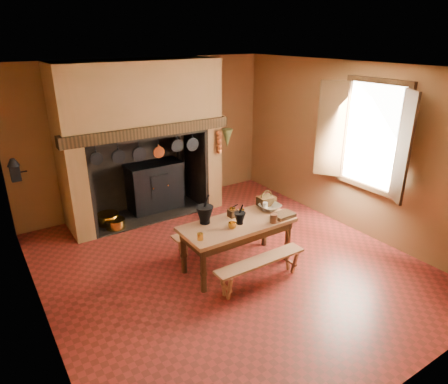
# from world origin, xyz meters

# --- Properties ---
(floor) EXTENTS (5.50, 5.50, 0.00)m
(floor) POSITION_xyz_m (0.00, 0.00, 0.00)
(floor) COLOR maroon
(floor) RESTS_ON ground
(ceiling) EXTENTS (5.50, 5.50, 0.00)m
(ceiling) POSITION_xyz_m (0.00, 0.00, 2.80)
(ceiling) COLOR silver
(ceiling) RESTS_ON back_wall
(back_wall) EXTENTS (5.00, 0.02, 2.80)m
(back_wall) POSITION_xyz_m (0.00, 2.75, 1.40)
(back_wall) COLOR #8D5F38
(back_wall) RESTS_ON floor
(wall_left) EXTENTS (0.02, 5.50, 2.80)m
(wall_left) POSITION_xyz_m (-2.50, 0.00, 1.40)
(wall_left) COLOR #8D5F38
(wall_left) RESTS_ON floor
(wall_right) EXTENTS (0.02, 5.50, 2.80)m
(wall_right) POSITION_xyz_m (2.50, 0.00, 1.40)
(wall_right) COLOR #8D5F38
(wall_right) RESTS_ON floor
(wall_front) EXTENTS (5.00, 0.02, 2.80)m
(wall_front) POSITION_xyz_m (0.00, -2.75, 1.40)
(wall_front) COLOR #8D5F38
(wall_front) RESTS_ON floor
(chimney_breast) EXTENTS (2.95, 0.96, 2.80)m
(chimney_breast) POSITION_xyz_m (-0.30, 2.31, 1.81)
(chimney_breast) COLOR #8D5F38
(chimney_breast) RESTS_ON floor
(iron_range) EXTENTS (1.12, 0.55, 1.60)m
(iron_range) POSITION_xyz_m (-0.04, 2.45, 0.48)
(iron_range) COLOR black
(iron_range) RESTS_ON floor
(hearth_pans) EXTENTS (0.51, 0.62, 0.20)m
(hearth_pans) POSITION_xyz_m (-1.05, 2.22, 0.09)
(hearth_pans) COLOR gold
(hearth_pans) RESTS_ON floor
(hanging_pans) EXTENTS (1.92, 0.29, 0.27)m
(hanging_pans) POSITION_xyz_m (-0.34, 1.81, 1.36)
(hanging_pans) COLOR black
(hanging_pans) RESTS_ON chimney_breast
(onion_string) EXTENTS (0.12, 0.10, 0.46)m
(onion_string) POSITION_xyz_m (1.00, 1.79, 1.33)
(onion_string) COLOR #AE4B20
(onion_string) RESTS_ON chimney_breast
(herb_bunch) EXTENTS (0.20, 0.20, 0.35)m
(herb_bunch) POSITION_xyz_m (1.18, 1.79, 1.38)
(herb_bunch) COLOR #4D5729
(herb_bunch) RESTS_ON chimney_breast
(window) EXTENTS (0.39, 1.75, 1.76)m
(window) POSITION_xyz_m (2.35, -0.40, 1.70)
(window) COLOR white
(window) RESTS_ON wall_right
(wall_coffee_mill) EXTENTS (0.23, 0.16, 0.31)m
(wall_coffee_mill) POSITION_xyz_m (-2.42, 1.55, 1.52)
(wall_coffee_mill) COLOR black
(wall_coffee_mill) RESTS_ON wall_left
(work_table) EXTENTS (1.64, 0.73, 0.71)m
(work_table) POSITION_xyz_m (0.09, -0.10, 0.60)
(work_table) COLOR #A3724A
(work_table) RESTS_ON floor
(bench_front) EXTENTS (1.37, 0.24, 0.38)m
(bench_front) POSITION_xyz_m (0.09, -0.65, 0.29)
(bench_front) COLOR #A3724A
(bench_front) RESTS_ON floor
(bench_back) EXTENTS (1.45, 0.25, 0.41)m
(bench_back) POSITION_xyz_m (0.09, 0.46, 0.31)
(bench_back) COLOR #A3724A
(bench_back) RESTS_ON floor
(mortar_large) EXTENTS (0.25, 0.25, 0.42)m
(mortar_large) POSITION_xyz_m (-0.30, 0.13, 0.85)
(mortar_large) COLOR black
(mortar_large) RESTS_ON work_table
(mortar_small) EXTENTS (0.17, 0.17, 0.29)m
(mortar_small) POSITION_xyz_m (0.09, -0.16, 0.81)
(mortar_small) COLOR black
(mortar_small) RESTS_ON work_table
(coffee_grinder) EXTENTS (0.16, 0.12, 0.18)m
(coffee_grinder) POSITION_xyz_m (0.14, 0.09, 0.78)
(coffee_grinder) COLOR #3A2512
(coffee_grinder) RESTS_ON work_table
(brass_mug_a) EXTENTS (0.10, 0.10, 0.09)m
(brass_mug_a) POSITION_xyz_m (-0.61, -0.26, 0.76)
(brass_mug_a) COLOR gold
(brass_mug_a) RESTS_ON work_table
(brass_mug_b) EXTENTS (0.10, 0.10, 0.09)m
(brass_mug_b) POSITION_xyz_m (0.29, 0.07, 0.76)
(brass_mug_b) COLOR gold
(brass_mug_b) RESTS_ON work_table
(mixing_bowl) EXTENTS (0.35, 0.35, 0.08)m
(mixing_bowl) POSITION_xyz_m (0.76, -0.01, 0.75)
(mixing_bowl) COLOR tan
(mixing_bowl) RESTS_ON work_table
(stoneware_crock) EXTENTS (0.13, 0.13, 0.13)m
(stoneware_crock) POSITION_xyz_m (0.51, -0.39, 0.78)
(stoneware_crock) COLOR #52301E
(stoneware_crock) RESTS_ON work_table
(glass_jar) EXTENTS (0.09, 0.09, 0.13)m
(glass_jar) POSITION_xyz_m (0.67, 0.00, 0.78)
(glass_jar) COLOR beige
(glass_jar) RESTS_ON work_table
(wicker_basket) EXTENTS (0.27, 0.19, 0.25)m
(wicker_basket) POSITION_xyz_m (0.81, 0.15, 0.79)
(wicker_basket) COLOR #513618
(wicker_basket) RESTS_ON work_table
(wooden_tray) EXTENTS (0.32, 0.23, 0.05)m
(wooden_tray) POSITION_xyz_m (0.76, -0.32, 0.74)
(wooden_tray) COLOR #3A2512
(wooden_tray) RESTS_ON work_table
(brass_cup) EXTENTS (0.13, 0.13, 0.09)m
(brass_cup) POSITION_xyz_m (-0.08, -0.22, 0.76)
(brass_cup) COLOR gold
(brass_cup) RESTS_ON work_table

